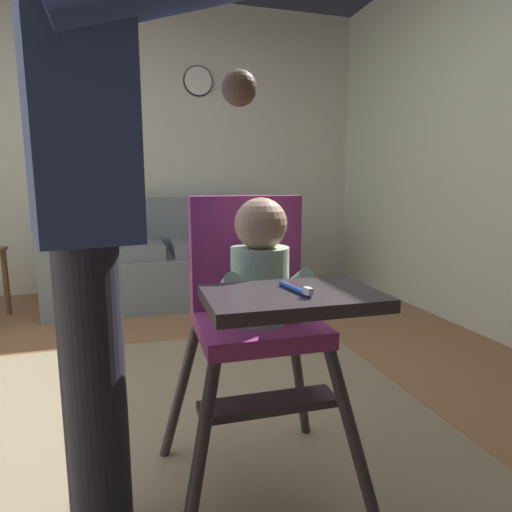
{
  "coord_description": "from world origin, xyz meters",
  "views": [
    {
      "loc": [
        0.01,
        -1.75,
        0.99
      ],
      "look_at": [
        0.34,
        -0.61,
        0.79
      ],
      "focal_mm": 30.09,
      "sensor_mm": 36.0,
      "label": 1
    }
  ],
  "objects_px": {
    "high_chair": "(258,293)",
    "adult_standing": "(82,198)",
    "couch": "(168,261)",
    "wall_clock": "(198,81)"
  },
  "relations": [
    {
      "from": "couch",
      "to": "high_chair",
      "type": "height_order",
      "value": "high_chair"
    },
    {
      "from": "couch",
      "to": "high_chair",
      "type": "xyz_separation_m",
      "value": [
        0.08,
        -2.5,
        0.33
      ]
    },
    {
      "from": "wall_clock",
      "to": "adult_standing",
      "type": "bearing_deg",
      "value": -103.62
    },
    {
      "from": "wall_clock",
      "to": "high_chair",
      "type": "bearing_deg",
      "value": -95.53
    },
    {
      "from": "high_chair",
      "to": "adult_standing",
      "type": "distance_m",
      "value": 0.55
    },
    {
      "from": "high_chair",
      "to": "wall_clock",
      "type": "xyz_separation_m",
      "value": [
        0.29,
        2.97,
        1.26
      ]
    },
    {
      "from": "couch",
      "to": "adult_standing",
      "type": "xyz_separation_m",
      "value": [
        -0.38,
        -2.61,
        0.62
      ]
    },
    {
      "from": "couch",
      "to": "wall_clock",
      "type": "distance_m",
      "value": 1.7
    },
    {
      "from": "couch",
      "to": "adult_standing",
      "type": "height_order",
      "value": "adult_standing"
    },
    {
      "from": "high_chair",
      "to": "adult_standing",
      "type": "bearing_deg",
      "value": -75.85
    }
  ]
}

